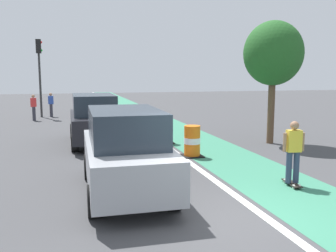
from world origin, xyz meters
The scene contains 13 objects.
ground_plane centered at (0.00, 0.00, 0.00)m, with size 100.00×100.00×0.00m, color #424244.
bike_lane_strip centered at (2.40, 12.00, 0.00)m, with size 2.50×80.00×0.01m, color #387F60.
lane_divider_stripe centered at (0.90, 12.00, 0.01)m, with size 0.20×80.00×0.01m, color silver.
skateboarder_on_lane centered at (2.66, 1.52, 0.91)m, with size 0.57×0.82×1.69m.
parked_suv_nearest centered at (-1.57, 2.10, 1.04)m, with size 1.99×4.64×2.04m.
parked_suv_second centered at (-1.86, 8.76, 1.04)m, with size 1.93×4.60×2.04m.
traffic_barrel_front centered at (1.27, 5.44, 0.53)m, with size 0.73×0.73×1.09m.
traffic_barrel_mid centered at (0.98, 8.13, 0.53)m, with size 0.73×0.73×1.09m.
traffic_barrel_back centered at (1.09, 11.62, 0.53)m, with size 0.73×0.73×1.09m.
traffic_light_corner centered at (-4.59, 19.29, 3.50)m, with size 0.41×0.32×5.10m.
pedestrian_crossing centered at (-3.98, 19.35, 0.86)m, with size 0.34×0.20×1.61m.
pedestrian_waiting centered at (-4.93, 17.48, 0.86)m, with size 0.34×0.20×1.61m.
street_tree_sidewalk centered at (5.23, 6.98, 3.67)m, with size 2.40×2.40×5.00m.
Camera 1 is at (-2.86, -6.60, 2.88)m, focal length 39.54 mm.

